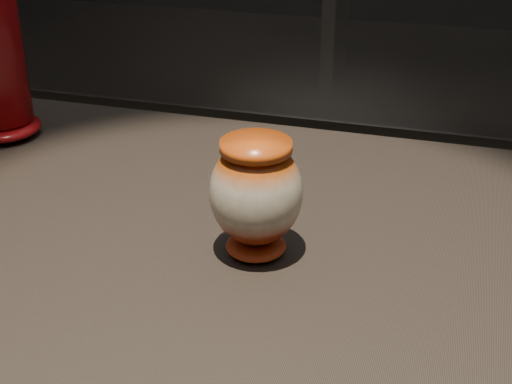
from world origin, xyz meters
TOP-DOWN VIEW (x-y plane):
  - display_plinth at (0.00, 0.00)m, footprint 2.00×0.80m
  - main_vase at (0.00, -0.06)m, footprint 0.15×0.15m

SIDE VIEW (x-z plane):
  - display_plinth at x=0.00m, z-range 0.18..1.08m
  - main_vase at x=0.00m, z-range 0.91..1.07m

